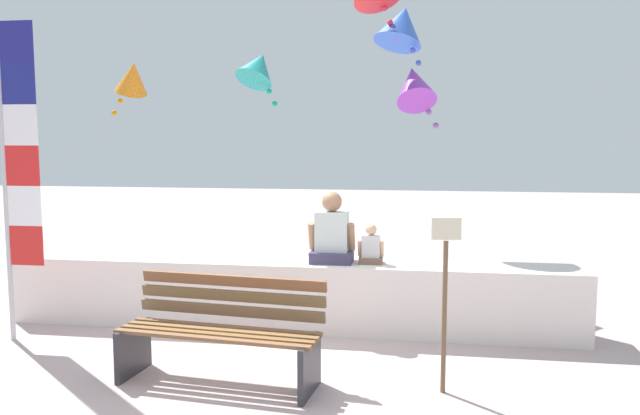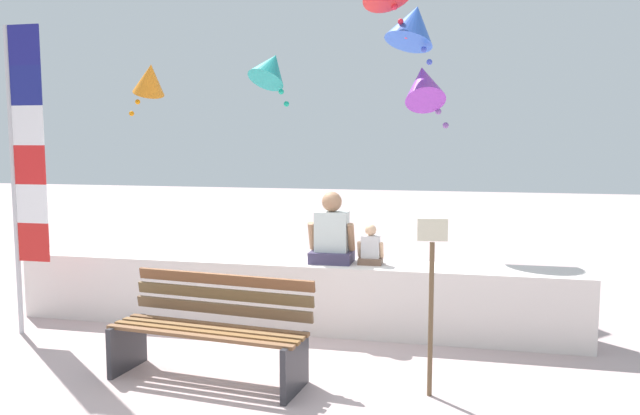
{
  "view_description": "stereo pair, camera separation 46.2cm",
  "coord_description": "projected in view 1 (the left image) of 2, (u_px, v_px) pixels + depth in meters",
  "views": [
    {
      "loc": [
        1.35,
        -5.45,
        2.1
      ],
      "look_at": [
        0.34,
        1.22,
        1.35
      ],
      "focal_mm": 35.11,
      "sensor_mm": 36.0,
      "label": 1
    },
    {
      "loc": [
        1.81,
        -5.36,
        2.1
      ],
      "look_at": [
        0.34,
        1.22,
        1.35
      ],
      "focal_mm": 35.11,
      "sensor_mm": 36.0,
      "label": 2
    }
  ],
  "objects": [
    {
      "name": "person_child",
      "position": [
        371.0,
        248.0,
        6.75
      ],
      "size": [
        0.28,
        0.21,
        0.43
      ],
      "color": "brown",
      "rests_on": "seawall_ledge"
    },
    {
      "name": "park_bench",
      "position": [
        222.0,
        333.0,
        5.4
      ],
      "size": [
        1.8,
        0.8,
        0.88
      ],
      "color": "brown",
      "rests_on": "ground"
    },
    {
      "name": "person_adult",
      "position": [
        332.0,
        235.0,
        6.8
      ],
      "size": [
        0.51,
        0.37,
        0.77
      ],
      "color": "#3A3452",
      "rests_on": "seawall_ledge"
    },
    {
      "name": "kite_purple",
      "position": [
        414.0,
        85.0,
        8.24
      ],
      "size": [
        0.68,
        0.86,
        0.97
      ],
      "color": "purple"
    },
    {
      "name": "kite_blue",
      "position": [
        402.0,
        25.0,
        8.72
      ],
      "size": [
        1.04,
        1.07,
        0.95
      ],
      "color": "blue"
    },
    {
      "name": "seawall_ledge",
      "position": [
        289.0,
        294.0,
        6.94
      ],
      "size": [
        6.3,
        0.61,
        0.75
      ],
      "primitive_type": "cube",
      "color": "silver",
      "rests_on": "ground"
    },
    {
      "name": "kite_teal",
      "position": [
        258.0,
        67.0,
        9.14
      ],
      "size": [
        0.8,
        0.88,
        0.92
      ],
      "color": "teal"
    },
    {
      "name": "sign_post",
      "position": [
        445.0,
        291.0,
        5.09
      ],
      "size": [
        0.24,
        0.05,
        1.46
      ],
      "color": "brown",
      "rests_on": "ground"
    },
    {
      "name": "flag_banner",
      "position": [
        15.0,
        160.0,
        6.32
      ],
      "size": [
        0.41,
        0.05,
        3.25
      ],
      "color": "#B7B7BC",
      "rests_on": "ground"
    },
    {
      "name": "kite_orange",
      "position": [
        132.0,
        78.0,
        9.59
      ],
      "size": [
        0.8,
        0.8,
        0.89
      ],
      "color": "orange"
    },
    {
      "name": "ground_plane",
      "position": [
        264.0,
        366.0,
        5.78
      ],
      "size": [
        40.0,
        40.0,
        0.0
      ],
      "primitive_type": "plane",
      "color": "#B79E9D"
    }
  ]
}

